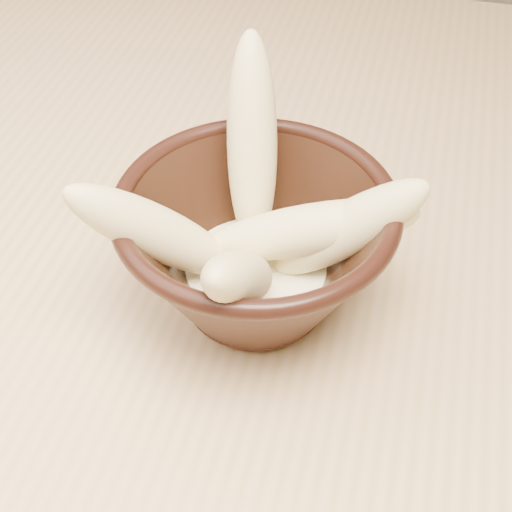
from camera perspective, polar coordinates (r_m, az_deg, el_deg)
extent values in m
cube|color=#DFB07B|center=(0.62, 2.06, 3.87)|extent=(1.20, 0.80, 0.04)
cylinder|color=#A88754|center=(1.28, -19.08, 4.69)|extent=(0.05, 0.05, 0.71)
cylinder|color=black|center=(0.51, 0.00, -3.47)|extent=(0.08, 0.08, 0.01)
cylinder|color=black|center=(0.50, 0.00, -2.02)|extent=(0.08, 0.08, 0.01)
torus|color=black|center=(0.45, 0.00, 4.02)|extent=(0.18, 0.18, 0.01)
cylinder|color=#FFF6CD|center=(0.49, 0.00, -1.33)|extent=(0.10, 0.10, 0.01)
ellipsoid|color=#F1D88E|center=(0.48, -0.31, 8.99)|extent=(0.06, 0.10, 0.15)
ellipsoid|color=#F1D88E|center=(0.45, -7.93, 1.84)|extent=(0.12, 0.09, 0.12)
ellipsoid|color=#F1D88E|center=(0.46, 7.27, 2.14)|extent=(0.12, 0.05, 0.11)
ellipsoid|color=#F1D88E|center=(0.46, 4.22, 2.09)|extent=(0.15, 0.06, 0.07)
ellipsoid|color=#F1D88E|center=(0.42, -1.34, -1.77)|extent=(0.04, 0.11, 0.11)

